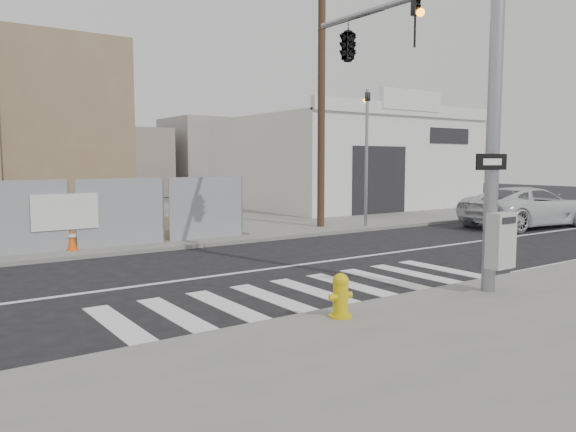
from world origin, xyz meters
TOP-DOWN VIEW (x-y plane):
  - ground at (0.00, 0.00)m, footprint 100.00×100.00m
  - sidewalk_far at (0.00, 14.00)m, footprint 50.00×20.00m
  - signal_pole at (2.49, -2.05)m, footprint 0.96×5.87m
  - far_signal_pole at (8.00, 4.60)m, footprint 0.16×0.20m
  - concrete_wall_right at (-0.50, 14.08)m, footprint 5.50×1.30m
  - auto_shop at (14.00, 12.97)m, footprint 12.00×10.20m
  - utility_pole_right at (6.50, 5.50)m, footprint 1.60×0.28m
  - fire_hydrant at (-1.03, -4.55)m, footprint 0.49×0.49m
  - suv at (13.85, 1.47)m, footprint 5.96×3.17m
  - traffic_cone_d at (-2.85, 5.02)m, footprint 0.37×0.37m

SIDE VIEW (x-z plane):
  - ground at x=0.00m, z-range 0.00..0.00m
  - sidewalk_far at x=0.00m, z-range 0.00..0.12m
  - traffic_cone_d at x=-2.85m, z-range 0.11..0.76m
  - fire_hydrant at x=-1.03m, z-range 0.12..0.84m
  - suv at x=13.85m, z-range 0.00..1.60m
  - auto_shop at x=14.00m, z-range -0.44..5.51m
  - concrete_wall_right at x=-0.50m, z-range -0.62..7.38m
  - far_signal_pole at x=8.00m, z-range 0.68..6.28m
  - signal_pole at x=2.49m, z-range 1.28..8.28m
  - utility_pole_right at x=6.50m, z-range 0.20..10.20m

